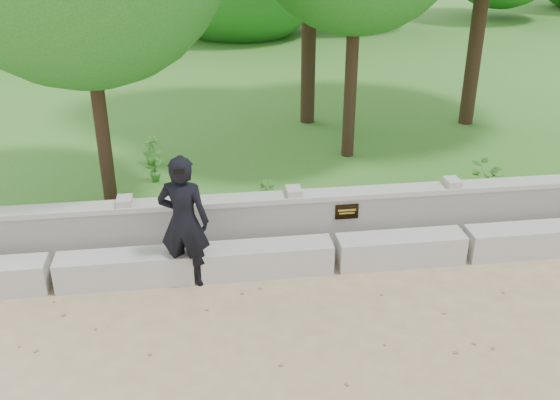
{
  "coord_description": "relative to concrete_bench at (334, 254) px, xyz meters",
  "views": [
    {
      "loc": [
        -1.87,
        -5.83,
        4.84
      ],
      "look_at": [
        -0.8,
        1.95,
        1.13
      ],
      "focal_mm": 40.0,
      "sensor_mm": 36.0,
      "label": 1
    }
  ],
  "objects": [
    {
      "name": "shrub_c",
      "position": [
        2.97,
        1.4,
        0.37
      ],
      "size": [
        0.66,
        0.58,
        0.68
      ],
      "primitive_type": "imported",
      "rotation": [
        0.0,
        0.0,
        3.23
      ],
      "color": "#3E802B",
      "rests_on": "lawn"
    },
    {
      "name": "lawn",
      "position": [
        -0.0,
        12.1,
        -0.1
      ],
      "size": [
        40.0,
        22.0,
        0.25
      ],
      "primitive_type": "cube",
      "color": "#396422",
      "rests_on": "ground"
    },
    {
      "name": "shrub_b",
      "position": [
        -0.82,
        1.4,
        0.31
      ],
      "size": [
        0.4,
        0.4,
        0.57
      ],
      "primitive_type": "imported",
      "rotation": [
        0.0,
        0.0,
        2.34
      ],
      "color": "#3E802B",
      "rests_on": "lawn"
    },
    {
      "name": "concrete_bench",
      "position": [
        0.0,
        0.0,
        0.0
      ],
      "size": [
        11.9,
        0.45,
        0.45
      ],
      "color": "#A5A39C",
      "rests_on": "ground"
    },
    {
      "name": "man_main",
      "position": [
        -2.14,
        -0.1,
        0.74
      ],
      "size": [
        0.8,
        0.73,
        1.92
      ],
      "color": "black",
      "rests_on": "ground"
    },
    {
      "name": "shrub_d",
      "position": [
        -2.78,
        3.87,
        0.31
      ],
      "size": [
        0.42,
        0.41,
        0.56
      ],
      "primitive_type": "imported",
      "rotation": [
        0.0,
        0.0,
        5.65
      ],
      "color": "#3E802B",
      "rests_on": "lawn"
    },
    {
      "name": "shrub_a",
      "position": [
        -2.71,
        2.99,
        0.36
      ],
      "size": [
        0.42,
        0.37,
        0.67
      ],
      "primitive_type": "imported",
      "rotation": [
        0.0,
        0.0,
        0.46
      ],
      "color": "#3E802B",
      "rests_on": "lawn"
    },
    {
      "name": "ground",
      "position": [
        -0.0,
        -1.9,
        -0.22
      ],
      "size": [
        80.0,
        80.0,
        0.0
      ],
      "primitive_type": "plane",
      "color": "tan",
      "rests_on": "ground"
    },
    {
      "name": "parapet_wall",
      "position": [
        0.0,
        0.7,
        0.24
      ],
      "size": [
        12.5,
        0.35,
        0.9
      ],
      "color": "#9B9992",
      "rests_on": "ground"
    }
  ]
}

